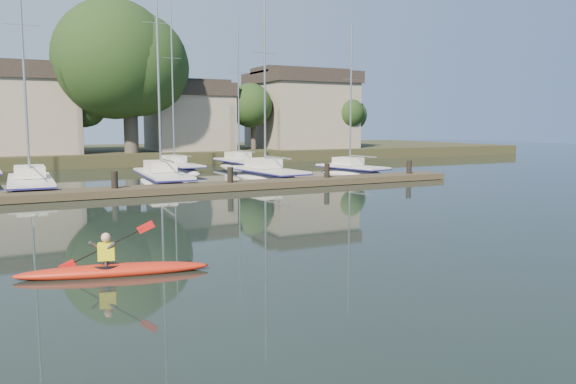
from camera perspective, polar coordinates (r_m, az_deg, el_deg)
name	(u,v)px	position (r m, az deg, el deg)	size (l,w,h in m)	color
ground	(306,245)	(16.38, 1.83, -5.44)	(160.00, 160.00, 0.00)	black
kayak	(112,268)	(13.84, -17.40, -7.36)	(4.43, 1.54, 1.41)	#B5370D
dock	(175,189)	(29.26, -11.37, 0.34)	(34.00, 2.00, 1.80)	#473D29
sailboat_1	(31,195)	(32.41, -24.65, -0.24)	(2.38, 9.05, 14.74)	silver
sailboat_2	(162,187)	(33.97, -12.65, 0.54)	(2.76, 9.73, 15.93)	silver
sailboat_3	(267,182)	(35.86, -2.14, 1.03)	(2.98, 8.66, 13.70)	silver
sailboat_4	(352,177)	(39.42, 6.48, 1.56)	(3.35, 6.97, 11.39)	silver
sailboat_6	(176,172)	(43.23, -11.33, 1.97)	(2.69, 9.11, 14.27)	silver
sailboat_7	(240,170)	(45.24, -4.87, 2.26)	(2.39, 8.18, 13.09)	silver
shore	(115,126)	(55.12, -17.13, 6.39)	(90.00, 25.25, 12.75)	#2B351A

